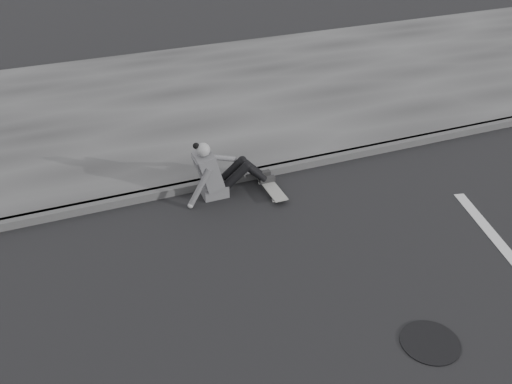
% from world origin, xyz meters
% --- Properties ---
extents(ground, '(80.00, 80.00, 0.00)m').
position_xyz_m(ground, '(0.00, 0.00, 0.00)').
color(ground, black).
rests_on(ground, ground).
extents(curb, '(24.00, 0.16, 0.12)m').
position_xyz_m(curb, '(0.00, 2.58, 0.06)').
color(curb, '#434343').
rests_on(curb, ground).
extents(sidewalk, '(24.00, 6.00, 0.12)m').
position_xyz_m(sidewalk, '(0.00, 5.60, 0.06)').
color(sidewalk, '#3D3D3D').
rests_on(sidewalk, ground).
extents(manhole, '(0.62, 0.62, 0.01)m').
position_xyz_m(manhole, '(1.44, -1.21, 0.01)').
color(manhole, black).
rests_on(manhole, ground).
extents(skateboard, '(0.20, 0.78, 0.09)m').
position_xyz_m(skateboard, '(1.05, 2.09, 0.07)').
color(skateboard, '#A4A39E').
rests_on(skateboard, ground).
extents(seated_woman, '(1.38, 0.46, 0.88)m').
position_xyz_m(seated_woman, '(0.32, 2.34, 0.36)').
color(seated_woman, '#555558').
rests_on(seated_woman, ground).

